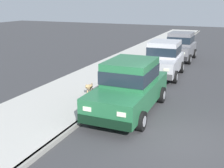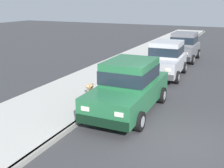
{
  "view_description": "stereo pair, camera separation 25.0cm",
  "coord_description": "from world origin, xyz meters",
  "px_view_note": "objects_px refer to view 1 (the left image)",
  "views": [
    {
      "loc": [
        1.22,
        -7.68,
        3.97
      ],
      "look_at": [
        -2.95,
        1.95,
        0.85
      ],
      "focal_mm": 45.03,
      "sensor_mm": 36.0,
      "label": 1
    },
    {
      "loc": [
        1.45,
        -7.57,
        3.97
      ],
      "look_at": [
        -2.95,
        1.95,
        0.85
      ],
      "focal_mm": 45.03,
      "sensor_mm": 36.0,
      "label": 2
    }
  ],
  "objects_px": {
    "car_green_sedan": "(130,86)",
    "car_grey_hatchback": "(180,46)",
    "car_silver_hatchback": "(164,58)",
    "dog_tan": "(89,87)"
  },
  "relations": [
    {
      "from": "car_grey_hatchback",
      "to": "dog_tan",
      "type": "height_order",
      "value": "car_grey_hatchback"
    },
    {
      "from": "car_silver_hatchback",
      "to": "car_grey_hatchback",
      "type": "bearing_deg",
      "value": 89.77
    },
    {
      "from": "car_silver_hatchback",
      "to": "car_grey_hatchback",
      "type": "distance_m",
      "value": 4.8
    },
    {
      "from": "dog_tan",
      "to": "car_silver_hatchback",
      "type": "bearing_deg",
      "value": 66.61
    },
    {
      "from": "car_green_sedan",
      "to": "car_silver_hatchback",
      "type": "distance_m",
      "value": 5.58
    },
    {
      "from": "car_silver_hatchback",
      "to": "car_grey_hatchback",
      "type": "relative_size",
      "value": 1.01
    },
    {
      "from": "car_green_sedan",
      "to": "car_grey_hatchback",
      "type": "distance_m",
      "value": 10.38
    },
    {
      "from": "car_green_sedan",
      "to": "car_grey_hatchback",
      "type": "height_order",
      "value": "car_green_sedan"
    },
    {
      "from": "car_grey_hatchback",
      "to": "car_green_sedan",
      "type": "bearing_deg",
      "value": -89.71
    },
    {
      "from": "car_green_sedan",
      "to": "dog_tan",
      "type": "relative_size",
      "value": 6.11
    }
  ]
}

